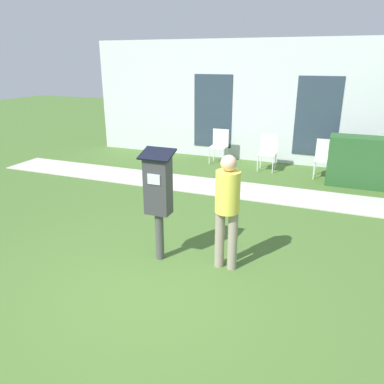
{
  "coord_description": "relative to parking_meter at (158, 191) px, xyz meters",
  "views": [
    {
      "loc": [
        1.95,
        -3.43,
        2.7
      ],
      "look_at": [
        0.26,
        0.87,
        1.05
      ],
      "focal_mm": 35.0,
      "sensor_mm": 36.0,
      "label": 1
    }
  ],
  "objects": [
    {
      "name": "parking_meter",
      "position": [
        0.0,
        0.0,
        0.0
      ],
      "size": [
        0.44,
        0.31,
        1.59
      ],
      "color": "#4C4C4C",
      "rests_on": "ground"
    },
    {
      "name": "ground_plane",
      "position": [
        0.21,
        -0.81,
        -1.02
      ],
      "size": [
        40.0,
        40.0,
        0.0
      ],
      "primitive_type": "plane",
      "color": "#476B2D"
    },
    {
      "name": "sidewalk",
      "position": [
        0.21,
        3.26,
        -1.01
      ],
      "size": [
        12.0,
        1.1,
        0.02
      ],
      "color": "beige",
      "rests_on": "ground"
    },
    {
      "name": "hedge_row",
      "position": [
        2.89,
        4.58,
        -0.47
      ],
      "size": [
        1.76,
        0.6,
        1.1
      ],
      "color": "#285628",
      "rests_on": "ground"
    },
    {
      "name": "outdoor_chair_middle",
      "position": [
        0.56,
        5.1,
        -0.49
      ],
      "size": [
        0.44,
        0.44,
        0.9
      ],
      "rotation": [
        0.0,
        0.0,
        -0.41
      ],
      "color": "white",
      "rests_on": "ground"
    },
    {
      "name": "building_facade",
      "position": [
        0.21,
        5.98,
        0.58
      ],
      "size": [
        10.0,
        0.26,
        3.2
      ],
      "color": "silver",
      "rests_on": "ground"
    },
    {
      "name": "outdoor_chair_right",
      "position": [
        1.93,
        4.96,
        -0.49
      ],
      "size": [
        0.44,
        0.44,
        0.9
      ],
      "rotation": [
        0.0,
        0.0,
        0.12
      ],
      "color": "white",
      "rests_on": "ground"
    },
    {
      "name": "person_standing",
      "position": [
        0.94,
        0.11,
        -0.09
      ],
      "size": [
        0.32,
        0.32,
        1.58
      ],
      "rotation": [
        0.0,
        0.0,
        -0.3
      ],
      "color": "gray",
      "rests_on": "ground"
    },
    {
      "name": "outdoor_chair_left",
      "position": [
        -0.81,
        5.35,
        -0.49
      ],
      "size": [
        0.44,
        0.44,
        0.9
      ],
      "rotation": [
        0.0,
        0.0,
        -0.12
      ],
      "color": "white",
      "rests_on": "ground"
    }
  ]
}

